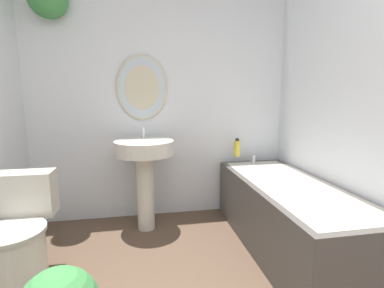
# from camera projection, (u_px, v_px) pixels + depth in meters

# --- Properties ---
(wall_back) EXTENTS (2.61, 0.32, 2.40)m
(wall_back) POSITION_uv_depth(u_px,v_px,m) (154.00, 90.00, 2.70)
(wall_back) COLOR silver
(wall_back) RESTS_ON ground_plane
(wall_right) EXTENTS (0.06, 2.52, 2.40)m
(wall_right) POSITION_uv_depth(u_px,v_px,m) (377.00, 98.00, 1.78)
(wall_right) COLOR silver
(wall_right) RESTS_ON ground_plane
(toilet) EXTENTS (0.39, 0.55, 0.71)m
(toilet) POSITION_uv_depth(u_px,v_px,m) (17.00, 244.00, 1.72)
(toilet) COLOR beige
(toilet) RESTS_ON ground_plane
(pedestal_sink) EXTENTS (0.52, 0.52, 0.92)m
(pedestal_sink) POSITION_uv_depth(u_px,v_px,m) (145.00, 163.00, 2.48)
(pedestal_sink) COLOR beige
(pedestal_sink) RESTS_ON ground_plane
(bathtub) EXTENTS (0.64, 1.60, 0.61)m
(bathtub) POSITION_uv_depth(u_px,v_px,m) (287.00, 215.00, 2.20)
(bathtub) COLOR #4C4742
(bathtub) RESTS_ON ground_plane
(shampoo_bottle) EXTENTS (0.06, 0.06, 0.18)m
(shampoo_bottle) POSITION_uv_depth(u_px,v_px,m) (237.00, 148.00, 2.79)
(shampoo_bottle) COLOR gold
(shampoo_bottle) RESTS_ON bathtub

